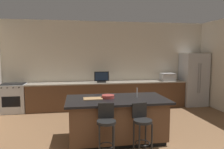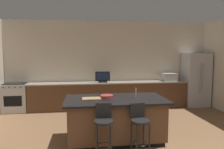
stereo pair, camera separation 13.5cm
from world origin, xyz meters
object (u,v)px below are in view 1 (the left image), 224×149
Objects in this scene: tv_monitor at (102,77)px; fruit_bowl at (108,97)px; microwave at (168,77)px; cell_phone at (95,99)px; cutting_board at (93,99)px; tv_remote at (113,96)px; bar_stool_left at (106,126)px; range_oven at (14,98)px; refrigerator at (193,79)px; kitchen_island at (117,119)px; bar_stool_right at (142,125)px.

tv_monitor is 2.54m from fruit_bowl.
microwave reaches higher than cell_phone.
tv_remote is at bearing 19.20° from cutting_board.
bar_stool_left is 2.49× the size of cutting_board.
fruit_bowl is at bearing 85.32° from bar_stool_left.
range_oven is at bearing 135.58° from fruit_bowl.
bar_stool_left is at bearing -128.09° from microwave.
refrigerator is at bearing 48.35° from cell_phone.
cell_phone is at bearing 178.34° from kitchen_island.
kitchen_island is 7.87× the size of fruit_bowl.
bar_stool_right is 1.14m from cell_phone.
tv_monitor is 3.38m from bar_stool_left.
refrigerator is 4.29m from fruit_bowl.
cell_phone is (-3.75, -2.59, -0.01)m from refrigerator.
kitchen_island is 3.87m from range_oven.
fruit_bowl is at bearing -112.93° from tv_remote.
fruit_bowl is (2.64, -2.58, 0.49)m from range_oven.
tv_monitor is at bearing -178.74° from microwave.
microwave is at bearing 1.26° from tv_monitor.
microwave is 2.36m from tv_monitor.
cell_phone is at bearing 129.42° from bar_stool_right.
tv_remote is at bearing 103.40° from kitchen_island.
tv_remote is at bearing -144.07° from refrigerator.
bar_stool_right is 3.52× the size of fruit_bowl.
bar_stool_right is 1.01m from fruit_bowl.
range_oven is at bearing 178.96° from tv_monitor.
range_oven is at bearing -179.99° from microwave.
bar_stool_left reaches higher than range_oven.
tv_monitor reaches higher than range_oven.
tv_monitor reaches higher than cutting_board.
fruit_bowl is at bearing -93.41° from tv_monitor.
kitchen_island is at bearing -3.35° from cutting_board.
microwave is at bearing 42.80° from cutting_board.
range_oven is 2.85m from tv_monitor.
tv_monitor is 2.63m from cell_phone.
cutting_board is at bearing -136.31° from tv_remote.
bar_stool_right is 5.59× the size of tv_remote.
fruit_bowl is at bearing -134.11° from microwave.
cutting_board is (-2.83, -2.62, -0.10)m from microwave.
fruit_bowl reaches higher than cell_phone.
range_oven is 3.53m from cutting_board.
bar_stool_left is at bearing -65.59° from cell_phone.
cutting_board is (-0.04, 0.02, 0.01)m from cell_phone.
refrigerator is at bearing 38.41° from kitchen_island.
range_oven is 3.39× the size of fruit_bowl.
tv_monitor reaches higher than tv_remote.
refrigerator reaches higher than bar_stool_left.
cell_phone is (-0.47, 0.01, 0.45)m from kitchen_island.
cell_phone is at bearing -136.64° from microwave.
cell_phone is 0.46m from tv_remote.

